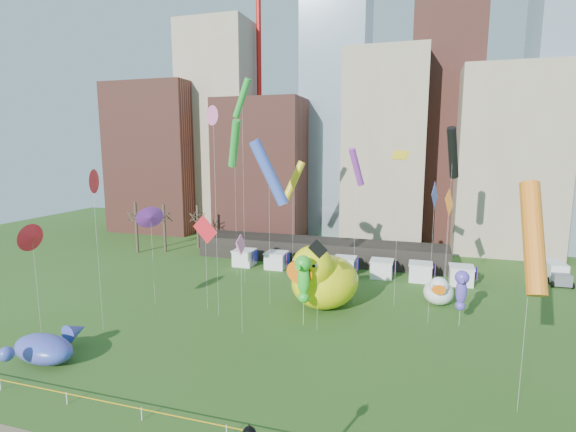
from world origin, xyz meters
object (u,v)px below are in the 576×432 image
(seahorse_green, at_px, (303,275))
(box_truck, at_px, (555,272))
(big_duck, at_px, (322,278))
(seahorse_purple, at_px, (462,287))
(whale_inflatable, at_px, (46,347))
(small_duck, at_px, (438,291))

(seahorse_green, distance_m, box_truck, 36.48)
(big_duck, height_order, box_truck, big_duck)
(big_duck, bearing_deg, seahorse_purple, 16.67)
(seahorse_green, bearing_deg, whale_inflatable, -134.92)
(seahorse_purple, height_order, whale_inflatable, seahorse_purple)
(box_truck, bearing_deg, whale_inflatable, -144.98)
(big_duck, bearing_deg, small_duck, 41.44)
(seahorse_green, bearing_deg, small_duck, 46.31)
(seahorse_purple, bearing_deg, small_duck, 114.26)
(seahorse_purple, bearing_deg, box_truck, 61.81)
(small_duck, relative_size, whale_inflatable, 0.60)
(small_duck, xyz_separation_m, whale_inflatable, (-31.30, -23.04, -0.40))
(small_duck, distance_m, seahorse_green, 16.62)
(big_duck, xyz_separation_m, whale_inflatable, (-19.16, -18.17, -2.19))
(big_duck, bearing_deg, seahorse_green, -79.89)
(big_duck, xyz_separation_m, box_truck, (27.02, 18.34, -2.09))
(small_duck, height_order, box_truck, small_duck)
(box_truck, bearing_deg, big_duck, -149.14)
(whale_inflatable, bearing_deg, box_truck, 46.32)
(small_duck, xyz_separation_m, seahorse_purple, (1.81, -5.58, 2.42))
(seahorse_green, xyz_separation_m, seahorse_purple, (14.77, 4.21, -1.11))
(small_duck, distance_m, box_truck, 20.07)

